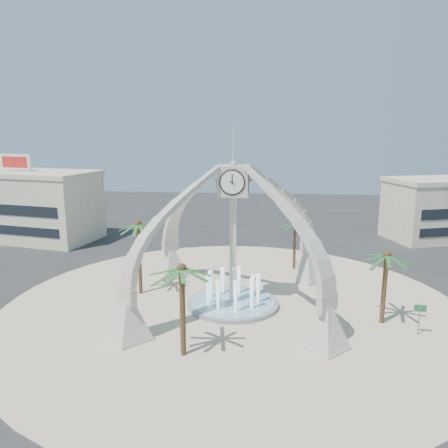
# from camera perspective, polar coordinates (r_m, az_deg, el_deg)

# --- Properties ---
(ground) EXTENTS (140.00, 140.00, 0.00)m
(ground) POSITION_cam_1_polar(r_m,az_deg,el_deg) (39.06, 1.16, -10.64)
(ground) COLOR #282828
(ground) RESTS_ON ground
(plaza) EXTENTS (40.00, 40.00, 0.06)m
(plaza) POSITION_cam_1_polar(r_m,az_deg,el_deg) (39.05, 1.16, -10.60)
(plaza) COLOR beige
(plaza) RESTS_ON ground
(clock_tower) EXTENTS (17.94, 17.94, 16.30)m
(clock_tower) POSITION_cam_1_polar(r_m,az_deg,el_deg) (37.03, 1.21, -1.34)
(clock_tower) COLOR #BBB6A6
(clock_tower) RESTS_ON ground
(fountain) EXTENTS (8.00, 8.00, 3.62)m
(fountain) POSITION_cam_1_polar(r_m,az_deg,el_deg) (38.95, 1.16, -10.25)
(fountain) COLOR gray
(fountain) RESTS_ON ground
(building_nw) EXTENTS (23.75, 13.73, 11.90)m
(building_nw) POSITION_cam_1_polar(r_m,az_deg,el_deg) (68.28, -25.11, 2.34)
(building_nw) COLOR beige
(building_nw) RESTS_ON ground
(palm_east) EXTENTS (5.00, 5.00, 6.47)m
(palm_east) POSITION_cam_1_polar(r_m,az_deg,el_deg) (36.11, 20.50, -3.89)
(palm_east) COLOR brown
(palm_east) RESTS_ON ground
(palm_west) EXTENTS (4.64, 4.64, 7.54)m
(palm_west) POSITION_cam_1_polar(r_m,az_deg,el_deg) (40.60, -11.16, -0.09)
(palm_west) COLOR brown
(palm_west) RESTS_ON ground
(palm_north) EXTENTS (3.79, 3.79, 5.93)m
(palm_north) POSITION_cam_1_polar(r_m,az_deg,el_deg) (48.01, 9.30, 0.08)
(palm_north) COLOR brown
(palm_north) RESTS_ON ground
(palm_south) EXTENTS (4.81, 4.81, 7.04)m
(palm_south) POSITION_cam_1_polar(r_m,az_deg,el_deg) (28.97, -5.55, -5.96)
(palm_south) COLOR brown
(palm_south) RESTS_ON ground
(street_sign) EXTENTS (0.96, 0.15, 2.63)m
(street_sign) POSITION_cam_1_polar(r_m,az_deg,el_deg) (36.17, 24.20, -10.47)
(street_sign) COLOR slate
(street_sign) RESTS_ON ground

